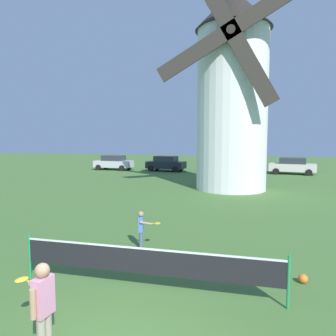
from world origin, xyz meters
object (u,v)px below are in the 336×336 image
(parked_car_cream, at_px, (292,166))
(stray_ball, at_px, (303,279))
(windmill, at_px, (232,89))
(parked_car_blue, at_px, (223,164))
(player_near, at_px, (43,304))
(player_far, at_px, (142,227))
(parked_car_silver, at_px, (114,162))
(parked_car_black, at_px, (166,163))
(tennis_net, at_px, (146,261))

(parked_car_cream, bearing_deg, stray_ball, -96.55)
(windmill, height_order, parked_car_blue, windmill)
(player_near, distance_m, player_far, 5.03)
(parked_car_silver, distance_m, parked_car_cream, 18.08)
(parked_car_black, height_order, parked_car_cream, same)
(parked_car_blue, height_order, parked_car_cream, same)
(parked_car_blue, bearing_deg, stray_ball, -81.24)
(player_near, height_order, parked_car_silver, parked_car_silver)
(tennis_net, bearing_deg, player_near, -110.37)
(player_far, xyz_separation_m, parked_car_silver, (-10.87, 22.63, 0.16))
(windmill, relative_size, player_far, 11.96)
(windmill, bearing_deg, stray_ball, -80.10)
(tennis_net, relative_size, parked_car_silver, 1.44)
(player_far, bearing_deg, stray_ball, -17.18)
(tennis_net, xyz_separation_m, parked_car_black, (-6.09, 25.39, 0.12))
(tennis_net, distance_m, player_far, 2.83)
(windmill, bearing_deg, parked_car_cream, 63.81)
(player_near, bearing_deg, windmill, 83.70)
(stray_ball, relative_size, parked_car_black, 0.05)
(parked_car_cream, bearing_deg, parked_car_blue, -178.93)
(player_near, xyz_separation_m, parked_car_black, (-5.21, 27.77, -0.03))
(windmill, relative_size, parked_car_cream, 3.17)
(player_near, distance_m, parked_car_blue, 27.78)
(windmill, distance_m, parked_car_cream, 13.06)
(player_far, xyz_separation_m, parked_car_blue, (0.70, 22.75, 0.16))
(windmill, height_order, parked_car_black, windmill)
(player_far, height_order, parked_car_black, parked_car_black)
(player_near, distance_m, parked_car_silver, 29.76)
(windmill, xyz_separation_m, parked_car_blue, (-1.33, 10.40, -5.74))
(parked_car_black, xyz_separation_m, parked_car_cream, (12.30, 0.13, 0.00))
(windmill, bearing_deg, player_far, -99.32)
(tennis_net, bearing_deg, stray_ball, 20.55)
(player_far, bearing_deg, player_near, -88.75)
(windmill, xyz_separation_m, parked_car_black, (-7.13, 10.40, -5.74))
(parked_car_blue, bearing_deg, parked_car_black, -179.94)
(player_near, relative_size, parked_car_black, 0.36)
(windmill, bearing_deg, parked_car_blue, 97.26)
(player_far, bearing_deg, windmill, 80.68)
(tennis_net, bearing_deg, parked_car_blue, 90.65)
(stray_ball, relative_size, parked_car_blue, 0.05)
(parked_car_silver, relative_size, parked_car_blue, 1.02)
(player_near, distance_m, parked_car_black, 28.25)
(stray_ball, xyz_separation_m, parked_car_black, (-9.52, 24.11, 0.70))
(tennis_net, distance_m, player_near, 2.54)
(parked_car_blue, bearing_deg, parked_car_silver, -179.44)
(tennis_net, distance_m, parked_car_silver, 27.93)
(player_near, xyz_separation_m, parked_car_blue, (0.59, 27.77, -0.03))
(player_far, xyz_separation_m, parked_car_black, (-5.10, 22.74, 0.15))
(player_near, bearing_deg, parked_car_cream, 75.73)
(parked_car_silver, bearing_deg, parked_car_cream, 0.74)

